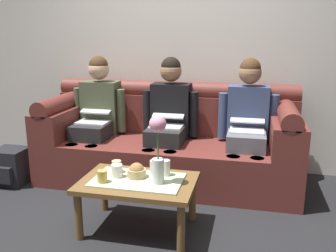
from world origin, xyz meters
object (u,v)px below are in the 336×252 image
person_middle (169,116)px  cup_far_right (117,171)px  cup_near_left (102,176)px  backpack_left (11,166)px  person_right (247,120)px  couch (169,144)px  cup_near_right (117,167)px  cup_far_center (166,168)px  snack_bowl (137,171)px  cup_far_left (154,167)px  coffee_table (138,187)px  flower_vase (158,145)px  person_left (97,112)px

person_middle → cup_far_right: (-0.16, -1.01, -0.21)m
cup_near_left → backpack_left: 1.45m
person_right → cup_near_left: bearing=-131.2°
backpack_left → couch: bearing=17.2°
cup_far_right → backpack_left: cup_far_right is taller
couch → backpack_left: (-1.48, -0.46, -0.19)m
cup_near_right → cup_far_center: cup_far_center is taller
cup_near_left → backpack_left: bearing=152.0°
cup_near_right → cup_far_right: (0.04, -0.09, 0.00)m
snack_bowl → cup_far_left: (0.11, 0.09, 0.01)m
coffee_table → backpack_left: (-1.48, 0.56, -0.17)m
flower_vase → cup_far_left: 0.29m
couch → snack_bowl: 0.98m
couch → backpack_left: 1.57m
cup_far_center → cup_far_right: cup_far_center is taller
cup_near_left → cup_far_left: bearing=37.1°
flower_vase → cup_near_left: size_ratio=5.60×
cup_far_center → backpack_left: 1.75m
person_left → snack_bowl: size_ratio=8.87×
couch → cup_far_right: 1.03m
coffee_table → cup_far_left: size_ratio=7.91×
flower_vase → snack_bowl: bearing=158.8°
person_right → cup_far_left: person_right is taller
cup_far_center → person_middle: bearing=101.6°
person_middle → backpack_left: size_ratio=3.48×
person_left → person_right: bearing=0.0°
cup_near_left → cup_far_center: cup_far_center is taller
couch → cup_far_center: (0.18, -0.90, 0.09)m
person_left → cup_near_left: size_ratio=13.89×
cup_far_center → person_right: bearing=57.4°
person_middle → cup_near_left: 1.17m
couch → cup_far_center: couch is taller
person_middle → person_left: bearing=-180.0°
cup_near_right → cup_far_center: size_ratio=0.78×
couch → person_left: person_left is taller
cup_near_left → cup_far_center: size_ratio=0.74×
flower_vase → backpack_left: flower_vase is taller
cup_far_center → backpack_left: (-1.67, 0.44, -0.29)m
coffee_table → snack_bowl: size_ratio=6.10×
person_left → cup_far_right: (0.59, -1.01, -0.21)m
couch → cup_far_center: 0.92m
coffee_table → cup_far_right: 0.20m
flower_vase → cup_near_left: bearing=-168.8°
cup_near_right → cup_far_left: 0.29m
snack_bowl → cup_near_left: bearing=-144.6°
person_left → person_right: (1.51, 0.00, -0.00)m
person_right → flower_vase: bearing=-119.5°
person_right → flower_vase: 1.20m
person_left → cup_far_center: 1.31m
coffee_table → cup_near_right: (-0.20, 0.09, 0.11)m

